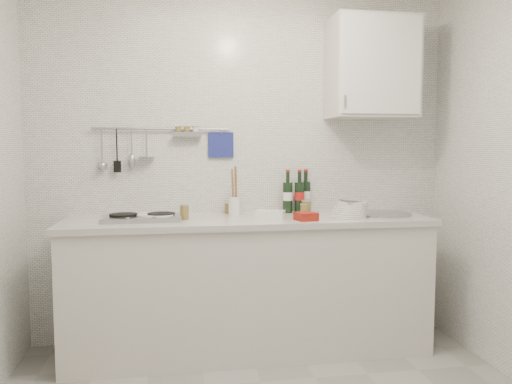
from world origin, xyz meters
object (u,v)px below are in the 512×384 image
(plate_stack_sink, at_px, (350,210))
(wine_bottles, at_px, (298,191))
(utensil_crock, at_px, (234,203))
(plate_stack_hob, at_px, (155,217))
(wall_cabinet, at_px, (372,68))

(plate_stack_sink, relative_size, wine_bottles, 0.87)
(plate_stack_sink, height_order, utensil_crock, utensil_crock)
(plate_stack_hob, bearing_deg, plate_stack_sink, -3.63)
(plate_stack_sink, xyz_separation_m, utensil_crock, (-0.77, 0.23, 0.03))
(wall_cabinet, relative_size, wine_bottles, 2.26)
(utensil_crock, bearing_deg, wall_cabinet, -2.36)
(wall_cabinet, relative_size, utensil_crock, 2.05)
(wall_cabinet, distance_m, utensil_crock, 1.36)
(wall_cabinet, distance_m, wine_bottles, 1.02)
(wall_cabinet, bearing_deg, plate_stack_sink, -138.61)
(wall_cabinet, relative_size, plate_stack_hob, 2.50)
(plate_stack_hob, bearing_deg, wall_cabinet, 3.93)
(wine_bottles, height_order, utensil_crock, utensil_crock)
(plate_stack_hob, bearing_deg, utensil_crock, 14.91)
(wall_cabinet, height_order, plate_stack_hob, wall_cabinet)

